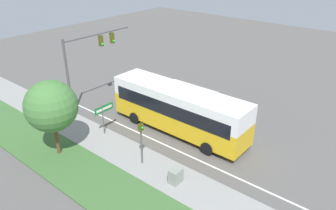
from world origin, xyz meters
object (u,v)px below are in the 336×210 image
Objects in this scene: bus at (179,107)px; utility_cabinet at (176,176)px; pedestrian_signal at (141,137)px; street_sign at (104,113)px; signal_gantry at (88,56)px.

bus is 6.38m from utility_cabinet.
street_sign is (1.00, 4.75, -0.25)m from pedestrian_signal.
pedestrian_signal is 4.87m from street_sign.
signal_gantry is (-1.52, 8.34, 2.62)m from bus.
signal_gantry reaches higher than utility_cabinet.
signal_gantry is at bearing 61.95° from street_sign.
utility_cabinet is (-5.01, -3.68, -1.45)m from bus.
utility_cabinet is at bearing -92.57° from pedestrian_signal.
pedestrian_signal is 1.24× the size of street_sign.
bus reaches higher than utility_cabinet.
bus is at bearing 36.33° from utility_cabinet.
street_sign is at bearing 78.08° from pedestrian_signal.
street_sign reaches higher than utility_cabinet.
pedestrian_signal is (-3.35, -9.16, -2.60)m from signal_gantry.
bus is 5.53m from street_sign.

